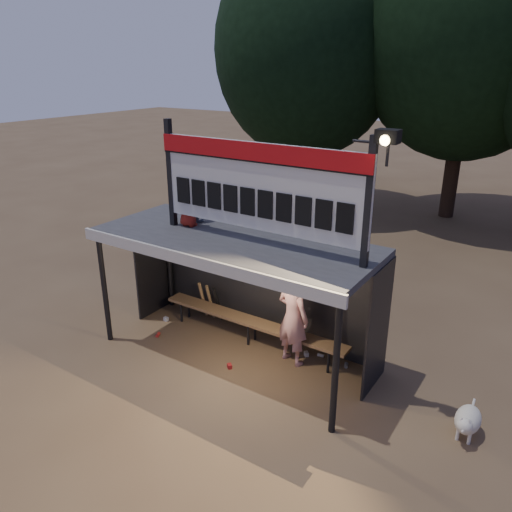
{
  "coord_description": "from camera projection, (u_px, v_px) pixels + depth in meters",
  "views": [
    {
      "loc": [
        4.74,
        -6.5,
        5.12
      ],
      "look_at": [
        0.2,
        0.4,
        1.9
      ],
      "focal_mm": 35.0,
      "sensor_mm": 36.0,
      "label": 1
    }
  ],
  "objects": [
    {
      "name": "ground",
      "position": [
        235.0,
        355.0,
        9.35
      ],
      "size": [
        80.0,
        80.0,
        0.0
      ],
      "primitive_type": "plane",
      "color": "brown",
      "rests_on": "ground"
    },
    {
      "name": "player",
      "position": [
        293.0,
        317.0,
        8.83
      ],
      "size": [
        0.74,
        0.57,
        1.8
      ],
      "primitive_type": "imported",
      "rotation": [
        0.0,
        0.0,
        2.92
      ],
      "color": "silver",
      "rests_on": "ground"
    },
    {
      "name": "child_a",
      "position": [
        191.0,
        195.0,
        9.26
      ],
      "size": [
        0.56,
        0.48,
        1.0
      ],
      "primitive_type": "imported",
      "rotation": [
        0.0,
        0.0,
        3.38
      ],
      "color": "slate",
      "rests_on": "dugout_shelter"
    },
    {
      "name": "child_b",
      "position": [
        188.0,
        203.0,
        8.98
      ],
      "size": [
        0.43,
        0.28,
        0.86
      ],
      "primitive_type": "imported",
      "rotation": [
        0.0,
        0.0,
        3.16
      ],
      "color": "maroon",
      "rests_on": "dugout_shelter"
    },
    {
      "name": "dugout_shelter",
      "position": [
        242.0,
        259.0,
        8.87
      ],
      "size": [
        5.1,
        2.08,
        2.32
      ],
      "color": "#3B3B3D",
      "rests_on": "ground"
    },
    {
      "name": "scoreboard_assembly",
      "position": [
        261.0,
        184.0,
        7.85
      ],
      "size": [
        4.1,
        0.27,
        1.99
      ],
      "color": "black",
      "rests_on": "dugout_shelter"
    },
    {
      "name": "bench",
      "position": [
        252.0,
        322.0,
        9.62
      ],
      "size": [
        4.0,
        0.35,
        0.48
      ],
      "color": "brown",
      "rests_on": "ground"
    },
    {
      "name": "tree_left",
      "position": [
        307.0,
        50.0,
        17.18
      ],
      "size": [
        6.46,
        6.46,
        9.27
      ],
      "color": "#2F1E15",
      "rests_on": "ground"
    },
    {
      "name": "tree_mid",
      "position": [
        473.0,
        26.0,
        15.55
      ],
      "size": [
        7.22,
        7.22,
        10.36
      ],
      "color": "#301F15",
      "rests_on": "ground"
    },
    {
      "name": "dog",
      "position": [
        467.0,
        420.0,
        7.21
      ],
      "size": [
        0.36,
        0.81,
        0.49
      ],
      "color": "silver",
      "rests_on": "ground"
    },
    {
      "name": "bats",
      "position": [
        210.0,
        302.0,
        10.46
      ],
      "size": [
        0.47,
        0.33,
        0.84
      ],
      "color": "olive",
      "rests_on": "ground"
    },
    {
      "name": "litter",
      "position": [
        250.0,
        348.0,
        9.5
      ],
      "size": [
        4.0,
        1.33,
        0.08
      ],
      "color": "#A91D1E",
      "rests_on": "ground"
    }
  ]
}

